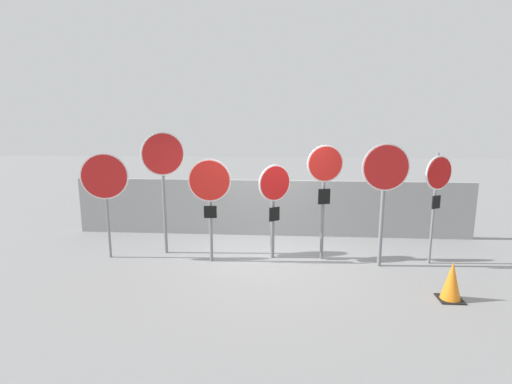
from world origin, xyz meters
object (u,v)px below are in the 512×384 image
(stop_sign_5, at_px, (385,179))
(stop_sign_1, at_px, (163,164))
(stop_sign_3, at_px, (274,194))
(stop_sign_4, at_px, (325,177))
(stop_sign_0, at_px, (105,181))
(traffic_cone_0, at_px, (452,281))
(stop_sign_2, at_px, (210,189))
(stop_sign_6, at_px, (438,183))

(stop_sign_5, bearing_deg, stop_sign_1, 169.44)
(stop_sign_3, relative_size, stop_sign_4, 0.83)
(stop_sign_0, distance_m, traffic_cone_0, 6.65)
(stop_sign_1, bearing_deg, stop_sign_2, -53.02)
(stop_sign_1, bearing_deg, stop_sign_4, -32.59)
(stop_sign_0, height_order, stop_sign_5, stop_sign_5)
(stop_sign_1, bearing_deg, stop_sign_6, -32.96)
(stop_sign_0, distance_m, stop_sign_1, 1.21)
(stop_sign_1, xyz_separation_m, stop_sign_5, (4.43, -0.47, -0.20))
(stop_sign_1, relative_size, stop_sign_5, 1.07)
(stop_sign_1, distance_m, stop_sign_2, 1.22)
(stop_sign_0, height_order, traffic_cone_0, stop_sign_0)
(stop_sign_2, xyz_separation_m, stop_sign_4, (2.27, 0.31, 0.20))
(stop_sign_6, bearing_deg, stop_sign_2, 153.89)
(stop_sign_2, bearing_deg, stop_sign_3, 9.63)
(stop_sign_4, bearing_deg, stop_sign_6, -16.05)
(stop_sign_3, height_order, stop_sign_5, stop_sign_5)
(stop_sign_6, bearing_deg, stop_sign_3, 149.46)
(stop_sign_4, distance_m, traffic_cone_0, 2.93)
(stop_sign_5, bearing_deg, stop_sign_2, 174.97)
(stop_sign_2, relative_size, stop_sign_6, 0.94)
(stop_sign_2, xyz_separation_m, stop_sign_6, (4.44, 0.20, 0.13))
(stop_sign_5, xyz_separation_m, stop_sign_6, (1.06, 0.23, -0.10))
(stop_sign_1, relative_size, stop_sign_6, 1.17)
(stop_sign_3, relative_size, traffic_cone_0, 3.04)
(stop_sign_2, height_order, traffic_cone_0, stop_sign_2)
(stop_sign_1, height_order, traffic_cone_0, stop_sign_1)
(stop_sign_2, xyz_separation_m, traffic_cone_0, (4.19, -1.41, -1.21))
(stop_sign_0, bearing_deg, stop_sign_3, -9.88)
(stop_sign_5, bearing_deg, stop_sign_0, 174.44)
(stop_sign_0, height_order, stop_sign_4, stop_sign_4)
(stop_sign_5, height_order, traffic_cone_0, stop_sign_5)
(stop_sign_3, xyz_separation_m, stop_sign_5, (2.11, -0.33, 0.38))
(stop_sign_0, relative_size, traffic_cone_0, 3.40)
(stop_sign_4, bearing_deg, stop_sign_1, 164.88)
(stop_sign_2, bearing_deg, stop_sign_6, -1.25)
(stop_sign_1, relative_size, stop_sign_4, 1.10)
(stop_sign_0, bearing_deg, stop_sign_4, -10.61)
(stop_sign_5, bearing_deg, stop_sign_6, 7.39)
(stop_sign_0, distance_m, stop_sign_3, 3.44)
(stop_sign_3, bearing_deg, stop_sign_4, -34.30)
(traffic_cone_0, bearing_deg, stop_sign_5, 120.39)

